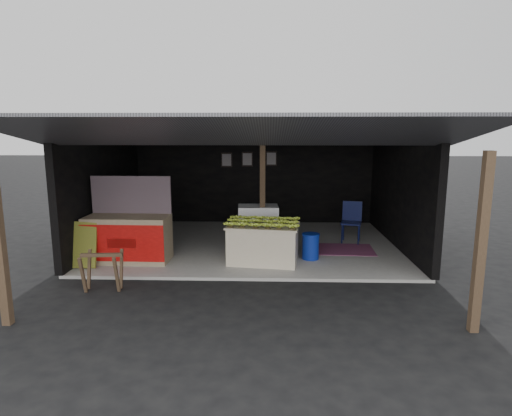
{
  "coord_description": "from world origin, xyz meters",
  "views": [
    {
      "loc": [
        0.47,
        -7.55,
        2.76
      ],
      "look_at": [
        0.17,
        1.55,
        1.1
      ],
      "focal_mm": 30.0,
      "sensor_mm": 36.0,
      "label": 1
    }
  ],
  "objects_px": {
    "water_barrel": "(311,247)",
    "plastic_chair": "(352,218)",
    "banana_table": "(263,244)",
    "white_crate": "(258,227)",
    "sawhorse": "(102,267)",
    "neighbor_stall": "(128,236)"
  },
  "relations": [
    {
      "from": "banana_table",
      "to": "white_crate",
      "type": "height_order",
      "value": "white_crate"
    },
    {
      "from": "neighbor_stall",
      "to": "sawhorse",
      "type": "relative_size",
      "value": 2.47
    },
    {
      "from": "banana_table",
      "to": "water_barrel",
      "type": "xyz_separation_m",
      "value": [
        1.0,
        0.28,
        -0.14
      ]
    },
    {
      "from": "sawhorse",
      "to": "plastic_chair",
      "type": "relative_size",
      "value": 0.72
    },
    {
      "from": "sawhorse",
      "to": "plastic_chair",
      "type": "distance_m",
      "value": 5.91
    },
    {
      "from": "neighbor_stall",
      "to": "plastic_chair",
      "type": "distance_m",
      "value": 5.24
    },
    {
      "from": "white_crate",
      "to": "sawhorse",
      "type": "height_order",
      "value": "white_crate"
    },
    {
      "from": "banana_table",
      "to": "water_barrel",
      "type": "bearing_deg",
      "value": 22.99
    },
    {
      "from": "neighbor_stall",
      "to": "plastic_chair",
      "type": "bearing_deg",
      "value": 20.38
    },
    {
      "from": "white_crate",
      "to": "sawhorse",
      "type": "relative_size",
      "value": 1.41
    },
    {
      "from": "banana_table",
      "to": "sawhorse",
      "type": "height_order",
      "value": "banana_table"
    },
    {
      "from": "plastic_chair",
      "to": "neighbor_stall",
      "type": "bearing_deg",
      "value": -145.79
    },
    {
      "from": "water_barrel",
      "to": "neighbor_stall",
      "type": "bearing_deg",
      "value": -176.18
    },
    {
      "from": "neighbor_stall",
      "to": "white_crate",
      "type": "bearing_deg",
      "value": 22.05
    },
    {
      "from": "sawhorse",
      "to": "water_barrel",
      "type": "bearing_deg",
      "value": 20.48
    },
    {
      "from": "white_crate",
      "to": "neighbor_stall",
      "type": "height_order",
      "value": "neighbor_stall"
    },
    {
      "from": "neighbor_stall",
      "to": "banana_table",
      "type": "bearing_deg",
      "value": 0.48
    },
    {
      "from": "neighbor_stall",
      "to": "plastic_chair",
      "type": "height_order",
      "value": "neighbor_stall"
    },
    {
      "from": "plastic_chair",
      "to": "banana_table",
      "type": "bearing_deg",
      "value": -125.61
    },
    {
      "from": "banana_table",
      "to": "neighbor_stall",
      "type": "bearing_deg",
      "value": -172.95
    },
    {
      "from": "water_barrel",
      "to": "plastic_chair",
      "type": "distance_m",
      "value": 1.9
    },
    {
      "from": "water_barrel",
      "to": "plastic_chair",
      "type": "xyz_separation_m",
      "value": [
        1.13,
        1.49,
        0.32
      ]
    }
  ]
}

